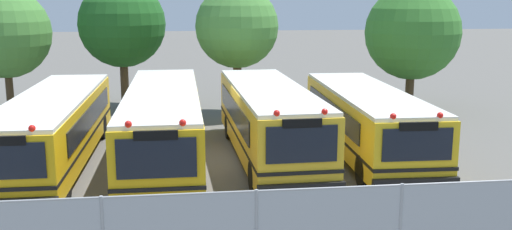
{
  "coord_description": "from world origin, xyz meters",
  "views": [
    {
      "loc": [
        -1.1,
        -20.03,
        5.69
      ],
      "look_at": [
        1.46,
        0.0,
        1.6
      ],
      "focal_mm": 41.14,
      "sensor_mm": 36.0,
      "label": 1
    }
  ],
  "objects_px": {
    "school_bus_1": "(163,124)",
    "school_bus_2": "(269,120)",
    "tree_3": "(413,32)",
    "school_bus_0": "(54,127)",
    "tree_1": "(119,25)",
    "tree_2": "(236,28)",
    "tree_0": "(6,31)",
    "school_bus_3": "(366,120)"
  },
  "relations": [
    {
      "from": "school_bus_1",
      "to": "tree_2",
      "type": "relative_size",
      "value": 1.85
    },
    {
      "from": "school_bus_1",
      "to": "school_bus_2",
      "type": "height_order",
      "value": "school_bus_2"
    },
    {
      "from": "tree_2",
      "to": "school_bus_2",
      "type": "bearing_deg",
      "value": -87.28
    },
    {
      "from": "school_bus_1",
      "to": "tree_0",
      "type": "relative_size",
      "value": 1.89
    },
    {
      "from": "tree_2",
      "to": "tree_0",
      "type": "bearing_deg",
      "value": 170.21
    },
    {
      "from": "school_bus_1",
      "to": "tree_2",
      "type": "height_order",
      "value": "tree_2"
    },
    {
      "from": "school_bus_0",
      "to": "tree_3",
      "type": "height_order",
      "value": "tree_3"
    },
    {
      "from": "tree_3",
      "to": "school_bus_1",
      "type": "bearing_deg",
      "value": -145.2
    },
    {
      "from": "tree_2",
      "to": "tree_3",
      "type": "height_order",
      "value": "tree_3"
    },
    {
      "from": "school_bus_0",
      "to": "tree_0",
      "type": "relative_size",
      "value": 1.82
    },
    {
      "from": "school_bus_1",
      "to": "school_bus_2",
      "type": "relative_size",
      "value": 1.13
    },
    {
      "from": "school_bus_1",
      "to": "tree_1",
      "type": "xyz_separation_m",
      "value": [
        -2.44,
        10.96,
        2.82
      ]
    },
    {
      "from": "school_bus_1",
      "to": "school_bus_3",
      "type": "relative_size",
      "value": 1.15
    },
    {
      "from": "school_bus_0",
      "to": "school_bus_3",
      "type": "relative_size",
      "value": 1.11
    },
    {
      "from": "school_bus_3",
      "to": "tree_3",
      "type": "height_order",
      "value": "tree_3"
    },
    {
      "from": "tree_3",
      "to": "school_bus_3",
      "type": "bearing_deg",
      "value": -120.92
    },
    {
      "from": "school_bus_0",
      "to": "school_bus_1",
      "type": "bearing_deg",
      "value": 174.41
    },
    {
      "from": "school_bus_0",
      "to": "school_bus_3",
      "type": "distance_m",
      "value": 10.93
    },
    {
      "from": "tree_1",
      "to": "school_bus_3",
      "type": "bearing_deg",
      "value": -48.16
    },
    {
      "from": "tree_2",
      "to": "school_bus_3",
      "type": "bearing_deg",
      "value": -64.44
    },
    {
      "from": "tree_3",
      "to": "tree_0",
      "type": "bearing_deg",
      "value": 174.85
    },
    {
      "from": "school_bus_0",
      "to": "tree_1",
      "type": "relative_size",
      "value": 1.72
    },
    {
      "from": "school_bus_3",
      "to": "tree_2",
      "type": "relative_size",
      "value": 1.61
    },
    {
      "from": "school_bus_0",
      "to": "school_bus_2",
      "type": "relative_size",
      "value": 1.09
    },
    {
      "from": "school_bus_1",
      "to": "school_bus_3",
      "type": "bearing_deg",
      "value": -178.79
    },
    {
      "from": "school_bus_3",
      "to": "tree_3",
      "type": "relative_size",
      "value": 1.61
    },
    {
      "from": "school_bus_0",
      "to": "school_bus_1",
      "type": "relative_size",
      "value": 0.96
    },
    {
      "from": "tree_1",
      "to": "tree_2",
      "type": "relative_size",
      "value": 1.04
    },
    {
      "from": "school_bus_0",
      "to": "tree_1",
      "type": "height_order",
      "value": "tree_1"
    },
    {
      "from": "school_bus_0",
      "to": "school_bus_2",
      "type": "xyz_separation_m",
      "value": [
        7.38,
        -0.19,
        0.09
      ]
    },
    {
      "from": "tree_1",
      "to": "tree_3",
      "type": "height_order",
      "value": "tree_1"
    },
    {
      "from": "tree_1",
      "to": "school_bus_1",
      "type": "bearing_deg",
      "value": -77.47
    },
    {
      "from": "school_bus_2",
      "to": "tree_3",
      "type": "bearing_deg",
      "value": -137.41
    },
    {
      "from": "tree_2",
      "to": "school_bus_1",
      "type": "bearing_deg",
      "value": -111.46
    },
    {
      "from": "tree_0",
      "to": "tree_2",
      "type": "height_order",
      "value": "tree_2"
    },
    {
      "from": "school_bus_1",
      "to": "tree_2",
      "type": "xyz_separation_m",
      "value": [
        3.3,
        8.39,
        2.77
      ]
    },
    {
      "from": "school_bus_2",
      "to": "tree_2",
      "type": "distance_m",
      "value": 8.66
    },
    {
      "from": "tree_3",
      "to": "tree_2",
      "type": "bearing_deg",
      "value": -179.3
    },
    {
      "from": "tree_0",
      "to": "tree_1",
      "type": "height_order",
      "value": "tree_1"
    },
    {
      "from": "school_bus_0",
      "to": "tree_3",
      "type": "xyz_separation_m",
      "value": [
        15.93,
        8.11,
        2.58
      ]
    },
    {
      "from": "tree_3",
      "to": "school_bus_0",
      "type": "bearing_deg",
      "value": -153.01
    },
    {
      "from": "school_bus_2",
      "to": "tree_2",
      "type": "xyz_separation_m",
      "value": [
        -0.39,
        8.19,
        2.77
      ]
    }
  ]
}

